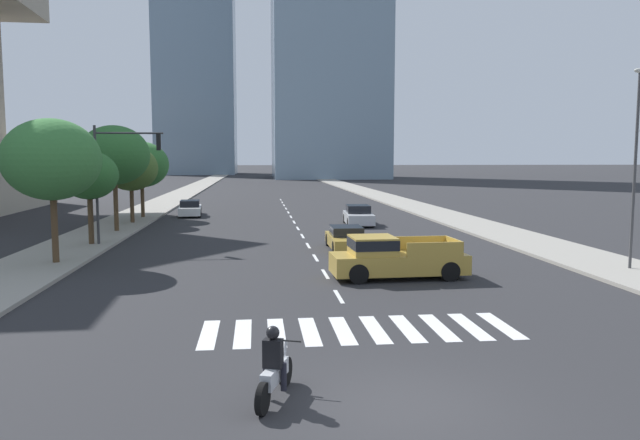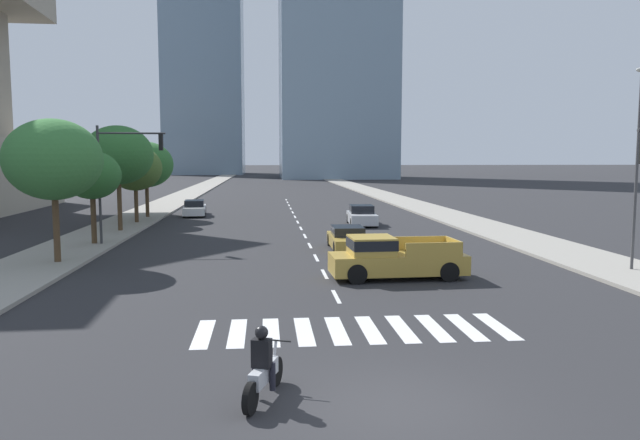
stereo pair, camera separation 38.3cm
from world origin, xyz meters
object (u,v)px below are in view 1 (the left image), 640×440
Objects in this scene: street_tree_nearest at (51,160)px; street_tree_third at (114,155)px; sedan_silver_1 at (358,216)px; street_tree_second at (89,175)px; street_lamp_east at (636,155)px; motorcycle_lead at (274,370)px; sedan_gold_2 at (347,239)px; sedan_white_0 at (190,209)px; traffic_signal_far at (120,164)px; street_tree_fourth at (131,168)px; pickup_truck at (392,258)px; street_tree_fifth at (141,165)px.

street_tree_nearest is 0.95× the size of street_tree_third.
street_tree_third reaches higher than sedan_silver_1.
street_tree_second is at bearing -90.00° from street_tree_third.
street_lamp_east is (8.21, -18.50, 4.18)m from sedan_silver_1.
sedan_gold_2 is at bearing 6.67° from motorcycle_lead.
sedan_white_0 is 1.06× the size of sedan_silver_1.
street_tree_nearest is at bearing -106.18° from traffic_signal_far.
street_tree_nearest is (-3.37, -22.59, 4.02)m from sedan_white_0.
sedan_silver_1 is 0.72× the size of street_tree_nearest.
sedan_white_0 is 0.73× the size of street_tree_third.
street_tree_fourth reaches higher than sedan_silver_1.
sedan_white_0 is at bearing 81.51° from street_tree_nearest.
sedan_gold_2 is 13.66m from street_lamp_east.
street_tree_nearest is at bearing 167.35° from sedan_white_0.
motorcycle_lead is 19.52m from street_lamp_east.
sedan_white_0 is 0.97× the size of street_tree_second.
street_tree_third is at bearing 158.80° from sedan_white_0.
sedan_silver_1 is at bearing -7.14° from street_tree_fourth.
sedan_white_0 is 0.77× the size of traffic_signal_far.
sedan_gold_2 is (4.29, 18.98, -0.03)m from motorcycle_lead.
sedan_white_0 is at bearing 78.68° from street_tree_second.
traffic_signal_far reaches higher than pickup_truck.
street_lamp_east is (10.75, -7.27, 4.27)m from sedan_gold_2.
street_tree_fifth is (-24.09, 24.48, -0.63)m from street_lamp_east.
street_lamp_east is at bearing 27.21° from sedan_silver_1.
sedan_silver_1 is 16.69m from street_tree_third.
traffic_signal_far is 1.00× the size of street_tree_nearest.
traffic_signal_far is (-12.36, 9.93, 3.54)m from pickup_truck.
pickup_truck is (4.94, 11.40, 0.23)m from motorcycle_lead.
street_tree_fourth is (-13.34, 13.22, 3.42)m from sedan_gold_2.
traffic_signal_far reaches higher than street_tree_nearest.
street_tree_fourth is at bearing 90.00° from street_tree_third.
traffic_signal_far is at bearing -4.68° from street_tree_second.
sedan_gold_2 is 0.66× the size of street_tree_third.
street_tree_fifth is (-9.06, 36.20, 3.60)m from motorcycle_lead.
street_tree_second reaches higher than sedan_silver_1.
motorcycle_lead is 0.37× the size of street_tree_fourth.
pickup_truck is at bearing -60.56° from street_tree_fifth.
sedan_white_0 is at bearing 32.09° from street_tree_fifth.
sedan_gold_2 is 16.31m from street_tree_third.
street_tree_fifth reaches higher than motorcycle_lead.
sedan_gold_2 is at bearing -11.37° from traffic_signal_far.
sedan_white_0 is 21.75m from sedan_gold_2.
sedan_white_0 is at bearing 127.92° from street_lamp_east.
street_tree_fourth is at bearing 98.53° from traffic_signal_far.
pickup_truck is 15.13m from street_tree_nearest.
street_tree_nearest is 5.81m from street_tree_second.
street_tree_nearest is at bearing -90.00° from street_tree_fifth.
street_tree_third reaches higher than street_tree_fifth.
pickup_truck reaches higher than sedan_silver_1.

